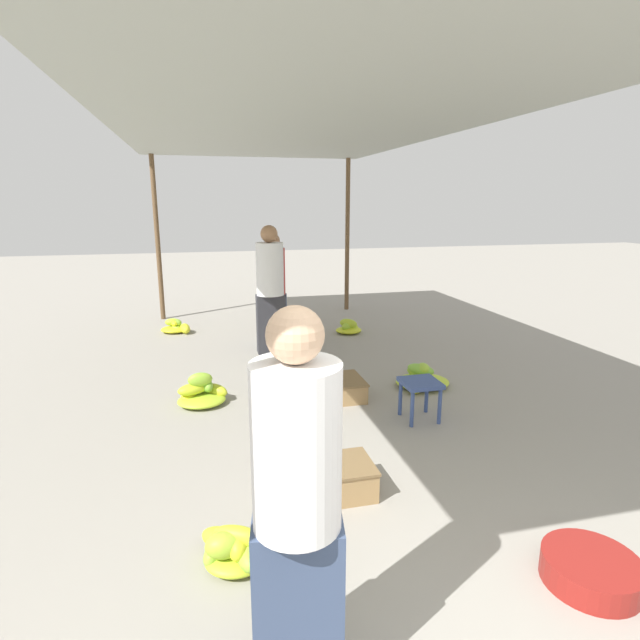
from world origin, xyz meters
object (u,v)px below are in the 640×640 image
at_px(shopper_walking_mid, 270,288).
at_px(shopper_walking_far, 273,288).
at_px(banana_pile_left_2, 176,327).
at_px(banana_pile_right_0, 421,380).
at_px(crate_near, 344,478).
at_px(banana_pile_right_1, 349,328).
at_px(stool, 420,388).
at_px(basin_black, 591,570).
at_px(banana_pile_left_1, 202,393).
at_px(banana_pile_left_0, 234,549).
at_px(vendor_foreground, 297,504).
at_px(crate_mid, 338,388).

distance_m(shopper_walking_mid, shopper_walking_far, 0.33).
distance_m(banana_pile_left_2, shopper_walking_far, 1.90).
distance_m(banana_pile_right_0, crate_near, 2.27).
relative_size(banana_pile_right_1, crate_near, 1.15).
height_order(stool, basin_black, stool).
xyz_separation_m(banana_pile_left_1, shopper_walking_mid, (0.95, 1.59, 0.78)).
height_order(crate_near, shopper_walking_far, shopper_walking_far).
height_order(banana_pile_left_2, banana_pile_right_0, banana_pile_right_0).
xyz_separation_m(banana_pile_left_2, shopper_walking_far, (1.38, -1.09, 0.73)).
bearing_deg(shopper_walking_mid, shopper_walking_far, 74.57).
height_order(banana_pile_left_0, banana_pile_left_2, banana_pile_left_0).
distance_m(stool, banana_pile_left_1, 2.17).
distance_m(banana_pile_left_0, banana_pile_left_1, 2.43).
bearing_deg(banana_pile_left_1, stool, -23.95).
relative_size(banana_pile_left_1, banana_pile_left_2, 1.17).
bearing_deg(basin_black, banana_pile_left_2, 111.26).
bearing_deg(vendor_foreground, banana_pile_right_0, 57.06).
xyz_separation_m(stool, crate_near, (-1.03, -1.00, -0.19)).
bearing_deg(banana_pile_right_0, shopper_walking_far, 123.40).
xyz_separation_m(banana_pile_left_1, shopper_walking_far, (1.03, 1.91, 0.72)).
height_order(vendor_foreground, banana_pile_left_1, vendor_foreground).
bearing_deg(vendor_foreground, crate_mid, 71.15).
height_order(crate_mid, shopper_walking_far, shopper_walking_far).
bearing_deg(banana_pile_left_2, stool, -59.03).
height_order(vendor_foreground, banana_pile_right_0, vendor_foreground).
bearing_deg(crate_mid, banana_pile_left_1, 172.13).
height_order(crate_near, crate_mid, crate_near).
relative_size(banana_pile_right_0, shopper_walking_mid, 0.36).
xyz_separation_m(stool, banana_pile_left_1, (-1.98, 0.88, -0.20)).
relative_size(stool, banana_pile_left_2, 0.81).
bearing_deg(banana_pile_right_1, crate_mid, -109.61).
bearing_deg(banana_pile_left_2, banana_pile_right_1, -14.21).
relative_size(banana_pile_right_1, shopper_walking_far, 0.29).
distance_m(vendor_foreground, shopper_walking_mid, 4.82).
distance_m(vendor_foreground, crate_mid, 3.26).
height_order(crate_near, shopper_walking_mid, shopper_walking_mid).
relative_size(crate_near, shopper_walking_mid, 0.23).
bearing_deg(crate_mid, vendor_foreground, -108.85).
distance_m(basin_black, crate_near, 1.54).
bearing_deg(banana_pile_left_1, shopper_walking_far, 61.51).
bearing_deg(crate_mid, shopper_walking_mid, 103.68).
xyz_separation_m(crate_mid, shopper_walking_far, (-0.35, 2.10, 0.72)).
height_order(basin_black, banana_pile_right_1, banana_pile_right_1).
xyz_separation_m(banana_pile_left_0, banana_pile_right_1, (2.14, 4.75, -0.03)).
height_order(banana_pile_left_0, shopper_walking_mid, shopper_walking_mid).
bearing_deg(crate_mid, stool, -49.11).
bearing_deg(shopper_walking_far, crate_near, -91.32).
bearing_deg(banana_pile_right_0, vendor_foreground, -122.94).
bearing_deg(banana_pile_left_2, basin_black, -68.74).
height_order(stool, shopper_walking_mid, shopper_walking_mid).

